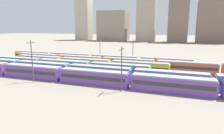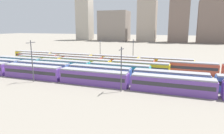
# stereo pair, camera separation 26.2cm
# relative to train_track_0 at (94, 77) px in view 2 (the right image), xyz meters

# --- Properties ---
(ground_plane) EXTENTS (600.00, 600.00, 0.00)m
(ground_plane) POSITION_rel_train_track_0_xyz_m (-28.87, 13.00, -1.90)
(ground_plane) COLOR gray
(train_track_0) EXTENTS (93.60, 3.06, 3.75)m
(train_track_0) POSITION_rel_train_track_0_xyz_m (0.00, 0.00, 0.00)
(train_track_0) COLOR #6B429E
(train_track_0) RESTS_ON ground_plane
(train_track_1) EXTENTS (112.50, 3.06, 3.75)m
(train_track_1) POSITION_rel_train_track_0_xyz_m (8.75, 5.20, 0.00)
(train_track_1) COLOR #4C70BC
(train_track_1) RESTS_ON ground_plane
(train_track_2) EXTENTS (55.80, 3.06, 3.75)m
(train_track_2) POSITION_rel_train_track_0_xyz_m (-15.38, 10.40, -0.00)
(train_track_2) COLOR teal
(train_track_2) RESTS_ON ground_plane
(train_track_3) EXTENTS (55.80, 3.06, 3.75)m
(train_track_3) POSITION_rel_train_track_0_xyz_m (-10.45, 15.60, -0.00)
(train_track_3) COLOR yellow
(train_track_3) RESTS_ON ground_plane
(train_track_4) EXTENTS (93.60, 3.06, 3.75)m
(train_track_4) POSITION_rel_train_track_0_xyz_m (3.18, 20.80, 0.00)
(train_track_4) COLOR #BC4C38
(train_track_4) RESTS_ON ground_plane
(train_track_5) EXTENTS (74.70, 3.06, 3.75)m
(train_track_5) POSITION_rel_train_track_0_xyz_m (-12.80, 26.00, 0.00)
(train_track_5) COLOR yellow
(train_track_5) RESTS_ON ground_plane
(catenary_pole_0) EXTENTS (0.24, 3.20, 10.96)m
(catenary_pole_0) POSITION_rel_train_track_0_xyz_m (-15.99, -3.17, 4.13)
(catenary_pole_0) COLOR #4C4C51
(catenary_pole_0) RESTS_ON ground_plane
(catenary_pole_1) EXTENTS (0.24, 3.20, 9.69)m
(catenary_pole_1) POSITION_rel_train_track_0_xyz_m (2.90, 29.23, 3.49)
(catenary_pole_1) COLOR #4C4C51
(catenary_pole_1) RESTS_ON ground_plane
(catenary_pole_2) EXTENTS (0.24, 3.20, 10.14)m
(catenary_pole_2) POSITION_rel_train_track_0_xyz_m (8.19, -3.03, 3.72)
(catenary_pole_2) COLOR #4C4C51
(catenary_pole_2) RESTS_ON ground_plane
(catenary_pole_3) EXTENTS (0.24, 3.20, 9.16)m
(catenary_pole_3) POSITION_rel_train_track_0_xyz_m (-10.65, 29.19, 3.21)
(catenary_pole_3) COLOR #4C4C51
(catenary_pole_3) RESTS_ON ground_plane
(distant_building_0) EXTENTS (15.27, 13.16, 48.68)m
(distant_building_0) POSITION_rel_train_track_0_xyz_m (-81.24, 152.09, 22.44)
(distant_building_0) COLOR #B2A899
(distant_building_0) RESTS_ON ground_plane
(distant_building_1) EXTENTS (29.51, 20.19, 29.80)m
(distant_building_1) POSITION_rel_train_track_0_xyz_m (-47.57, 152.09, 12.99)
(distant_building_1) COLOR gray
(distant_building_1) RESTS_ON ground_plane
(distant_building_2) EXTENTS (17.42, 13.61, 38.77)m
(distant_building_2) POSITION_rel_train_track_0_xyz_m (-14.02, 152.09, 17.48)
(distant_building_2) COLOR #A89989
(distant_building_2) RESTS_ON ground_plane
(distant_building_3) EXTENTS (17.44, 16.62, 42.28)m
(distant_building_3) POSITION_rel_train_track_0_xyz_m (15.33, 152.09, 19.24)
(distant_building_3) COLOR #7A665B
(distant_building_3) RESTS_ON ground_plane
(distant_building_4) EXTENTS (28.43, 12.59, 36.43)m
(distant_building_4) POSITION_rel_train_track_0_xyz_m (45.27, 152.09, 16.31)
(distant_building_4) COLOR #7A665B
(distant_building_4) RESTS_ON ground_plane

